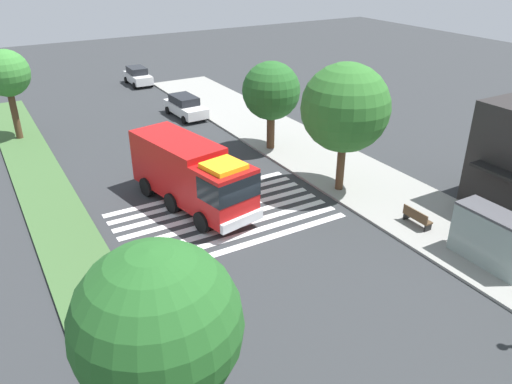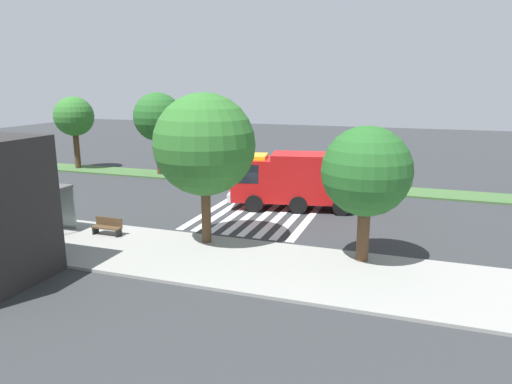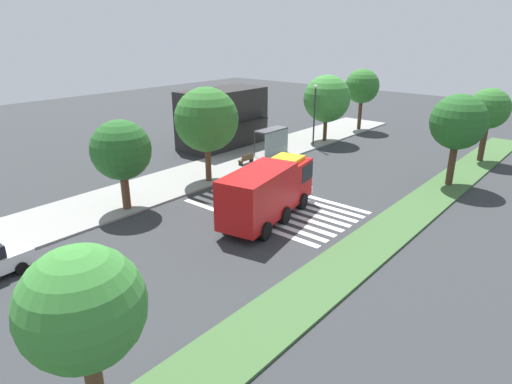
{
  "view_description": "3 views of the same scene",
  "coord_description": "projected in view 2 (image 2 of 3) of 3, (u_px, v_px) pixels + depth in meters",
  "views": [
    {
      "loc": [
        19.83,
        -10.41,
        13.14
      ],
      "look_at": [
        -0.21,
        1.29,
        1.63
      ],
      "focal_mm": 35.38,
      "sensor_mm": 36.0,
      "label": 1
    },
    {
      "loc": [
        -10.41,
        27.59,
        7.94
      ],
      "look_at": [
        -1.16,
        0.84,
        1.3
      ],
      "focal_mm": 32.89,
      "sensor_mm": 36.0,
      "label": 2
    },
    {
      "loc": [
        -23.78,
        -17.18,
        11.56
      ],
      "look_at": [
        -3.2,
        0.23,
        1.51
      ],
      "focal_mm": 30.81,
      "sensor_mm": 36.0,
      "label": 3
    }
  ],
  "objects": [
    {
      "name": "sidewalk",
      "position": [
        175.0,
        254.0,
        22.02
      ],
      "size": [
        60.0,
        5.89,
        0.14
      ],
      "primitive_type": "cube",
      "color": "gray",
      "rests_on": "ground_plane"
    },
    {
      "name": "bench_near_shelter",
      "position": [
        108.0,
        226.0,
        24.52
      ],
      "size": [
        1.6,
        0.5,
        0.9
      ],
      "color": "#4C3823",
      "rests_on": "sidewalk"
    },
    {
      "name": "crosswalk",
      "position": [
        265.0,
        209.0,
        30.04
      ],
      "size": [
        6.75,
        11.27,
        0.01
      ],
      "color": "silver",
      "rests_on": "ground_plane"
    },
    {
      "name": "sidewalk_tree_far_west",
      "position": [
        366.0,
        172.0,
        20.2
      ],
      "size": [
        3.92,
        3.92,
        6.03
      ],
      "color": "#513823",
      "rests_on": "sidewalk"
    },
    {
      "name": "median_tree_center",
      "position": [
        74.0,
        117.0,
        42.72
      ],
      "size": [
        3.58,
        3.58,
        6.57
      ],
      "color": "#47301E",
      "rests_on": "median_strip"
    },
    {
      "name": "median_tree_west",
      "position": [
        158.0,
        117.0,
        39.91
      ],
      "size": [
        4.14,
        4.14,
        6.99
      ],
      "color": "#47301E",
      "rests_on": "median_strip"
    },
    {
      "name": "fire_truck",
      "position": [
        295.0,
        178.0,
        29.85
      ],
      "size": [
        8.93,
        4.19,
        3.57
      ],
      "rotation": [
        0.0,
        0.0,
        0.19
      ],
      "color": "#B71414",
      "rests_on": "ground_plane"
    },
    {
      "name": "sidewalk_tree_west",
      "position": [
        204.0,
        145.0,
        22.44
      ],
      "size": [
        4.93,
        4.93,
        7.37
      ],
      "color": "#513823",
      "rests_on": "sidewalk"
    },
    {
      "name": "bus_stop_shelter",
      "position": [
        43.0,
        197.0,
        25.47
      ],
      "size": [
        3.5,
        1.4,
        2.46
      ],
      "color": "#4C4C51",
      "rests_on": "sidewalk"
    },
    {
      "name": "ground_plane",
      "position": [
        243.0,
        207.0,
        30.51
      ],
      "size": [
        120.0,
        120.0,
        0.0
      ],
      "primitive_type": "plane",
      "color": "#2D3033"
    },
    {
      "name": "median_strip",
      "position": [
        277.0,
        183.0,
        37.64
      ],
      "size": [
        60.0,
        3.0,
        0.14
      ],
      "primitive_type": "cube",
      "color": "#3D6033",
      "rests_on": "ground_plane"
    }
  ]
}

